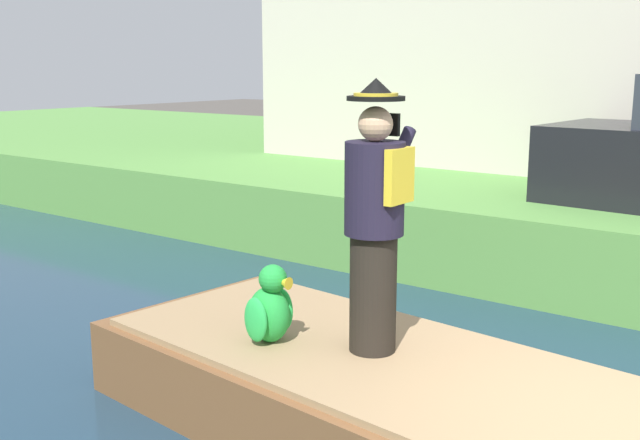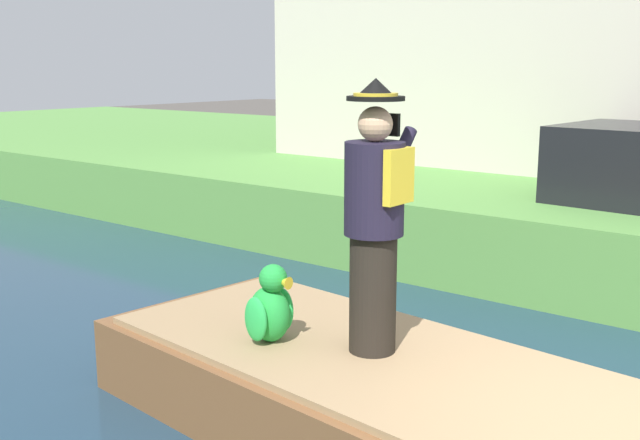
{
  "view_description": "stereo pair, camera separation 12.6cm",
  "coord_description": "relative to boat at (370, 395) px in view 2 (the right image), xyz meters",
  "views": [
    {
      "loc": [
        -4.14,
        -0.88,
        2.65
      ],
      "look_at": [
        -0.11,
        2.17,
        1.61
      ],
      "focal_mm": 42.76,
      "sensor_mm": 36.0,
      "label": 1
    },
    {
      "loc": [
        -4.06,
        -0.98,
        2.65
      ],
      "look_at": [
        -0.11,
        2.17,
        1.61
      ],
      "focal_mm": 42.76,
      "sensor_mm": 36.0,
      "label": 2
    }
  ],
  "objects": [
    {
      "name": "boat",
      "position": [
        0.0,
        0.0,
        0.0
      ],
      "size": [
        2.18,
        4.35,
        0.61
      ],
      "color": "brown",
      "rests_on": "canal_water"
    },
    {
      "name": "person_pirate",
      "position": [
        0.04,
        0.01,
        1.23
      ],
      "size": [
        0.61,
        0.42,
        1.85
      ],
      "rotation": [
        0.0,
        0.0,
        0.12
      ],
      "color": "black",
      "rests_on": "boat"
    },
    {
      "name": "parrot_plush",
      "position": [
        -0.26,
        0.69,
        0.55
      ],
      "size": [
        0.36,
        0.35,
        0.57
      ],
      "color": "green",
      "rests_on": "boat"
    }
  ]
}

